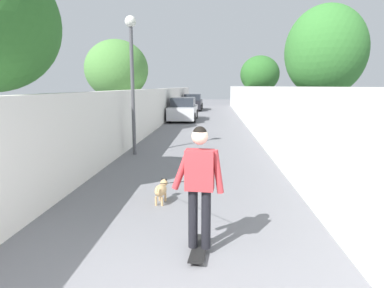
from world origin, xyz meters
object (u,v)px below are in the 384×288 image
object	(u,v)px
person_skateboarder	(200,178)
tree_right_near	(260,74)
lamp_post	(132,62)
tree_left_distant	(117,70)
car_near	(183,110)
tree_right_mid	(325,52)
skateboard	(199,248)
dog	(161,189)
car_far	(193,103)

from	to	relation	value
person_skateboarder	tree_right_near	bearing A→B (deg)	-9.96
tree_right_near	lamp_post	world-z (taller)	lamp_post
tree_left_distant	car_near	distance (m)	6.84
tree_right_near	tree_right_mid	size ratio (longest dim) A/B	0.90
tree_right_mid	skateboard	distance (m)	7.86
tree_right_mid	tree_left_distant	world-z (taller)	tree_right_mid
tree_left_distant	tree_right_near	bearing A→B (deg)	-52.18
tree_right_near	skateboard	world-z (taller)	tree_right_near
lamp_post	car_near	xyz separation A→B (m)	(11.08, -0.60, -2.34)
person_skateboarder	dog	xyz separation A→B (m)	(1.91, 0.85, -0.80)
tree_right_near	car_far	world-z (taller)	tree_right_near
tree_right_near	lamp_post	xyz separation A→B (m)	(-11.26, 5.63, 0.02)
tree_right_mid	tree_left_distant	size ratio (longest dim) A/B	1.04
lamp_post	person_skateboarder	bearing A→B (deg)	-158.74
tree_right_near	tree_left_distant	xyz separation A→B (m)	(-6.00, 7.73, 0.04)
tree_right_mid	tree_left_distant	xyz separation A→B (m)	(5.50, 8.13, -0.23)
person_skateboarder	car_far	world-z (taller)	person_skateboarder
person_skateboarder	car_near	distance (m)	17.66
tree_right_near	lamp_post	distance (m)	12.59
tree_left_distant	car_far	world-z (taller)	tree_left_distant
person_skateboarder	car_near	bearing A→B (deg)	6.23
tree_right_near	tree_right_mid	bearing A→B (deg)	-177.98
tree_right_near	dog	size ratio (longest dim) A/B	1.90
lamp_post	car_far	size ratio (longest dim) A/B	1.04
dog	lamp_post	bearing A→B (deg)	20.12
person_skateboarder	tree_right_mid	bearing A→B (deg)	-29.46
lamp_post	person_skateboarder	world-z (taller)	lamp_post
tree_right_near	car_near	bearing A→B (deg)	92.00
tree_left_distant	skateboard	world-z (taller)	tree_left_distant
tree_right_near	person_skateboarder	bearing A→B (deg)	170.04
tree_right_near	skateboard	distance (m)	18.24
tree_right_near	lamp_post	bearing A→B (deg)	153.43
tree_right_near	tree_left_distant	bearing A→B (deg)	127.82
tree_right_mid	skateboard	size ratio (longest dim) A/B	5.77
tree_left_distant	car_near	world-z (taller)	tree_left_distant
tree_left_distant	lamp_post	size ratio (longest dim) A/B	1.00
tree_right_mid	lamp_post	distance (m)	6.05
tree_right_mid	dog	world-z (taller)	tree_right_mid
tree_right_mid	lamp_post	bearing A→B (deg)	87.71
lamp_post	car_near	world-z (taller)	lamp_post
tree_left_distant	car_far	bearing A→B (deg)	-9.96
lamp_post	car_near	size ratio (longest dim) A/B	1.05
car_far	skateboard	bearing A→B (deg)	-175.95
tree_right_mid	car_far	bearing A→B (deg)	14.60
dog	car_far	distance (m)	25.21
person_skateboarder	car_near	xyz separation A→B (m)	(17.55, 1.92, -0.36)
person_skateboarder	car_near	world-z (taller)	person_skateboarder
tree_right_mid	lamp_post	xyz separation A→B (m)	(0.24, 6.04, -0.25)
car_near	car_far	bearing A→B (deg)	0.00
skateboard	dog	bearing A→B (deg)	23.90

